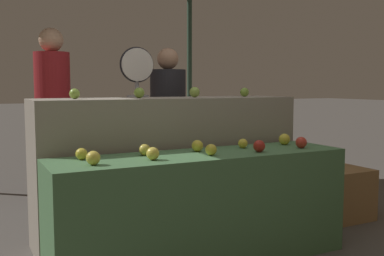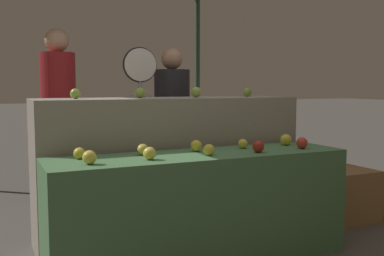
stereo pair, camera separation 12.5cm
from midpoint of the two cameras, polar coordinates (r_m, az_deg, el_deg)
name	(u,v)px [view 2 (the right image)]	position (r m, az deg, el deg)	size (l,w,h in m)	color
display_counter_front	(201,208)	(3.20, 2.30, -10.13)	(2.12, 0.55, 0.77)	#4C7A4C
display_counter_back	(169,168)	(3.69, -1.95, -5.06)	(2.12, 0.55, 1.15)	gray
apple_front_0	(89,157)	(2.74, -11.62, -3.68)	(0.09, 0.09, 0.09)	yellow
apple_front_1	(150,153)	(2.86, -4.16, -3.23)	(0.08, 0.08, 0.08)	yellow
apple_front_2	(209,150)	(3.03, 3.35, -2.79)	(0.08, 0.08, 0.08)	gold
apple_front_3	(258,146)	(3.21, 9.53, -2.32)	(0.09, 0.09, 0.09)	#AD281E
apple_front_4	(302,143)	(3.47, 14.80, -1.85)	(0.09, 0.09, 0.09)	red
apple_front_5	(79,153)	(2.95, -12.94, -3.15)	(0.08, 0.08, 0.08)	gold
apple_front_6	(143,150)	(3.05, -5.10, -2.75)	(0.08, 0.08, 0.08)	gold
apple_front_7	(196,146)	(3.20, 1.67, -2.29)	(0.08, 0.08, 0.08)	gold
apple_front_8	(243,144)	(3.39, 7.53, -1.99)	(0.07, 0.07, 0.07)	gold
apple_front_9	(286,140)	(3.63, 12.80, -1.46)	(0.09, 0.09, 0.09)	gold
apple_back_0	(75,94)	(3.41, -13.59, 4.26)	(0.08, 0.08, 0.08)	#84AD3D
apple_back_1	(140,93)	(3.54, -5.61, 4.47)	(0.08, 0.08, 0.08)	#84AD3D
apple_back_2	(196,92)	(3.72, 1.49, 4.57)	(0.09, 0.09, 0.09)	#8EB247
apple_back_3	(247,92)	(3.98, 7.91, 4.52)	(0.08, 0.08, 0.08)	#7AA338
produce_scale	(140,93)	(4.09, -5.71, 4.39)	(0.32, 0.20, 1.59)	#99999E
person_vendor_at_scale	(172,117)	(4.47, -1.74, 1.36)	(0.47, 0.47, 1.61)	#2D2D38
person_customer_left	(59,104)	(4.68, -15.86, 2.91)	(0.46, 0.46, 1.81)	#2D2D38
wooden_crate_side	(345,194)	(4.46, 19.59, -7.95)	(0.47, 0.47, 0.47)	#9E7547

